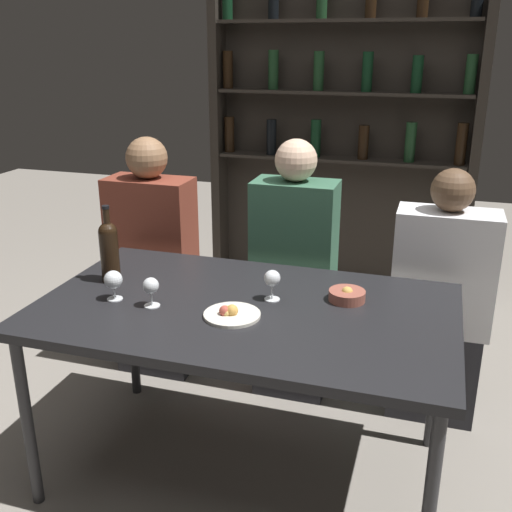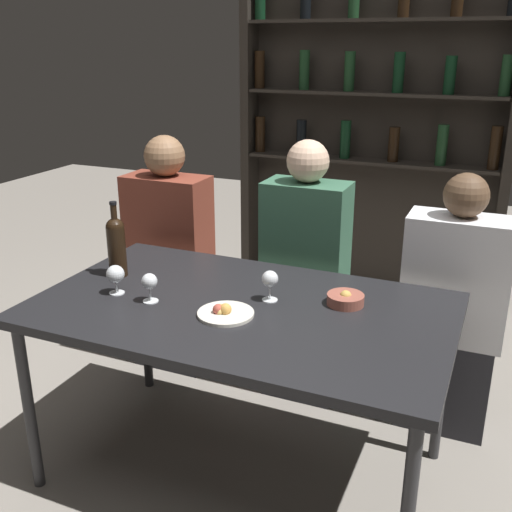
{
  "view_description": "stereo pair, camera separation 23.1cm",
  "coord_description": "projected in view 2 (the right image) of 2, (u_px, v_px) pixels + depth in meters",
  "views": [
    {
      "loc": [
        0.65,
        -1.94,
        1.69
      ],
      "look_at": [
        0.0,
        0.14,
        0.9
      ],
      "focal_mm": 42.0,
      "sensor_mm": 36.0,
      "label": 1
    },
    {
      "loc": [
        0.86,
        -1.86,
        1.69
      ],
      "look_at": [
        0.0,
        0.14,
        0.9
      ],
      "focal_mm": 42.0,
      "sensor_mm": 36.0,
      "label": 2
    }
  ],
  "objects": [
    {
      "name": "ground_plane",
      "position": [
        243.0,
        469.0,
        2.5
      ],
      "size": [
        10.0,
        10.0,
        0.0
      ],
      "primitive_type": "plane",
      "color": "gray"
    },
    {
      "name": "dining_table",
      "position": [
        241.0,
        318.0,
        2.26
      ],
      "size": [
        1.56,
        0.93,
        0.75
      ],
      "color": "black",
      "rests_on": "ground_plane"
    },
    {
      "name": "wine_rack_wall",
      "position": [
        371.0,
        139.0,
        3.89
      ],
      "size": [
        1.75,
        0.21,
        2.07
      ],
      "color": "#28231E",
      "rests_on": "ground_plane"
    },
    {
      "name": "wine_bottle",
      "position": [
        116.0,
        244.0,
        2.48
      ],
      "size": [
        0.08,
        0.08,
        0.32
      ],
      "color": "black",
      "rests_on": "dining_table"
    },
    {
      "name": "wine_glass_0",
      "position": [
        270.0,
        280.0,
        2.26
      ],
      "size": [
        0.06,
        0.06,
        0.12
      ],
      "color": "silver",
      "rests_on": "dining_table"
    },
    {
      "name": "wine_glass_1",
      "position": [
        115.0,
        275.0,
        2.32
      ],
      "size": [
        0.07,
        0.07,
        0.12
      ],
      "color": "silver",
      "rests_on": "dining_table"
    },
    {
      "name": "wine_glass_2",
      "position": [
        149.0,
        283.0,
        2.25
      ],
      "size": [
        0.06,
        0.06,
        0.11
      ],
      "color": "silver",
      "rests_on": "dining_table"
    },
    {
      "name": "food_plate_0",
      "position": [
        225.0,
        312.0,
        2.16
      ],
      "size": [
        0.21,
        0.21,
        0.05
      ],
      "color": "silver",
      "rests_on": "dining_table"
    },
    {
      "name": "snack_bowl",
      "position": [
        345.0,
        299.0,
        2.24
      ],
      "size": [
        0.14,
        0.14,
        0.06
      ],
      "color": "#995142",
      "rests_on": "dining_table"
    },
    {
      "name": "seated_person_left",
      "position": [
        170.0,
        263.0,
        3.14
      ],
      "size": [
        0.43,
        0.22,
        1.26
      ],
      "color": "#26262B",
      "rests_on": "ground_plane"
    },
    {
      "name": "seated_person_center",
      "position": [
        304.0,
        281.0,
        2.86
      ],
      "size": [
        0.39,
        0.22,
        1.28
      ],
      "color": "#26262B",
      "rests_on": "ground_plane"
    },
    {
      "name": "seated_person_right",
      "position": [
        451.0,
        316.0,
        2.62
      ],
      "size": [
        0.44,
        0.22,
        1.19
      ],
      "color": "#26262B",
      "rests_on": "ground_plane"
    }
  ]
}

